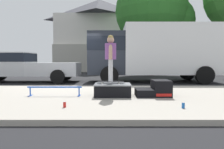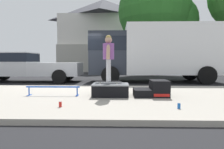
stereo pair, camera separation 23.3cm
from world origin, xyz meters
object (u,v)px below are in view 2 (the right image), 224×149
at_px(kicker_ramp, 154,90).
at_px(skateboard, 109,82).
at_px(box_truck, 154,51).
at_px(pickup_truck_silver, 26,66).
at_px(street_tree_neighbour, 159,13).
at_px(skater_kid, 109,54).
at_px(skate_box, 110,89).
at_px(soda_can, 60,104).
at_px(grind_rail, 53,88).
at_px(soda_can_b, 179,106).

distance_m(kicker_ramp, skateboard, 1.36).
bearing_deg(box_truck, pickup_truck_silver, -179.43).
bearing_deg(street_tree_neighbour, skater_kid, -108.46).
bearing_deg(skateboard, skate_box, -45.09).
height_order(skateboard, skater_kid, skater_kid).
xyz_separation_m(skater_kid, soda_can, (-1.03, -1.56, -1.18)).
xyz_separation_m(skater_kid, pickup_truck_silver, (-4.80, 5.08, -0.47)).
bearing_deg(grind_rail, kicker_ramp, -0.32).
height_order(skateboard, soda_can_b, skateboard).
relative_size(skater_kid, soda_can, 10.90).
bearing_deg(grind_rail, skateboard, 1.42).
bearing_deg(kicker_ramp, grind_rail, 179.68).
bearing_deg(soda_can, skate_box, 54.24).
distance_m(skateboard, soda_can_b, 2.33).
distance_m(skateboard, soda_can, 1.90).
relative_size(skate_box, box_truck, 0.15).
bearing_deg(street_tree_neighbour, grind_rail, -116.19).
relative_size(kicker_ramp, box_truck, 0.14).
distance_m(kicker_ramp, street_tree_neighbour, 11.64).
xyz_separation_m(kicker_ramp, grind_rail, (-3.01, 0.02, 0.02)).
relative_size(skateboard, soda_can, 6.24).
xyz_separation_m(kicker_ramp, soda_can, (-2.37, -1.50, -0.13)).
relative_size(soda_can_b, pickup_truck_silver, 0.02).
bearing_deg(skate_box, skateboard, 134.91).
bearing_deg(soda_can_b, grind_rail, 154.01).
xyz_separation_m(skateboard, soda_can, (-1.03, -1.56, -0.36)).
distance_m(kicker_ramp, skater_kid, 1.70).
height_order(grind_rail, skater_kid, skater_kid).
height_order(kicker_ramp, pickup_truck_silver, pickup_truck_silver).
bearing_deg(street_tree_neighbour, pickup_truck_silver, -147.08).
xyz_separation_m(soda_can, box_truck, (3.26, 6.71, 1.52)).
bearing_deg(skate_box, street_tree_neighbour, 71.92).
height_order(skater_kid, street_tree_neighbour, street_tree_neighbour).
height_order(kicker_ramp, skateboard, kicker_ramp).
relative_size(skate_box, pickup_truck_silver, 0.19).
distance_m(soda_can_b, street_tree_neighbour, 13.10).
xyz_separation_m(skater_kid, box_truck, (2.24, 5.15, 0.34)).
distance_m(skate_box, pickup_truck_silver, 7.09).
bearing_deg(grind_rail, skate_box, -0.54).
distance_m(skate_box, box_truck, 5.81).
bearing_deg(box_truck, skater_kid, -113.49).
bearing_deg(kicker_ramp, soda_can, -147.59).
bearing_deg(pickup_truck_silver, skater_kid, -46.64).
relative_size(soda_can, box_truck, 0.02).
xyz_separation_m(skate_box, street_tree_neighbour, (3.43, 10.50, 4.56)).
bearing_deg(skater_kid, pickup_truck_silver, 133.36).
bearing_deg(grind_rail, soda_can_b, -25.99).
bearing_deg(skater_kid, street_tree_neighbour, 71.54).
xyz_separation_m(pickup_truck_silver, street_tree_neighbour, (8.28, 5.36, 3.98)).
bearing_deg(soda_can, skateboard, 56.71).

